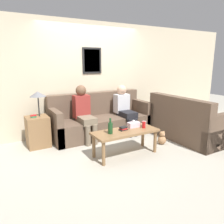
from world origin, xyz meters
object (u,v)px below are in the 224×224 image
teddy_bear (162,139)px  coffee_table (125,134)px  drinking_glass (144,124)px  wine_bottle (110,128)px  person_right (124,107)px  person_left (84,111)px  couch_main (100,120)px  couch_side (186,125)px

teddy_bear → coffee_table: bearing=-176.8°
drinking_glass → teddy_bear: (0.48, -0.01, -0.39)m
teddy_bear → drinking_glass: bearing=179.1°
wine_bottle → teddy_bear: (1.26, 0.05, -0.45)m
person_right → teddy_bear: bearing=-75.8°
coffee_table → person_left: size_ratio=1.03×
couch_main → wine_bottle: 1.38m
couch_main → coffee_table: bearing=-96.1°
person_right → teddy_bear: person_right is taller
wine_bottle → drinking_glass: wine_bottle is taller
couch_side → person_right: 1.44m
couch_main → teddy_bear: size_ratio=8.32×
coffee_table → person_left: bearing=107.2°
person_left → person_right: 1.03m
couch_main → teddy_bear: (0.81, -1.23, -0.21)m
coffee_table → person_left: person_left is taller
drinking_glass → person_right: person_right is taller
person_left → wine_bottle: bearing=-88.5°
drinking_glass → person_left: size_ratio=0.08×
couch_main → wine_bottle: (-0.45, -1.28, 0.24)m
person_left → person_right: (1.03, -0.02, -0.02)m
couch_main → person_left: person_left is taller
person_right → teddy_bear: size_ratio=4.08×
person_left → person_right: person_left is taller
wine_bottle → person_right: 1.48m
couch_main → coffee_table: couch_main is taller
drinking_glass → coffee_table: bearing=-172.6°
drinking_glass → person_right: (0.22, 1.03, 0.11)m
person_left → teddy_bear: bearing=-39.2°
couch_side → coffee_table: size_ratio=1.34×
couch_main → wine_bottle: size_ratio=8.37×
person_right → teddy_bear: 1.18m
person_left → drinking_glass: bearing=-52.1°
coffee_table → teddy_bear: coffee_table is taller
wine_bottle → couch_side: bearing=0.7°
drinking_glass → couch_main: bearing=105.2°
coffee_table → teddy_bear: size_ratio=4.37×
wine_bottle → person_left: size_ratio=0.23×
wine_bottle → person_right: person_right is taller
wine_bottle → person_left: 1.11m
coffee_table → drinking_glass: bearing=7.4°
wine_bottle → teddy_bear: size_ratio=0.99×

